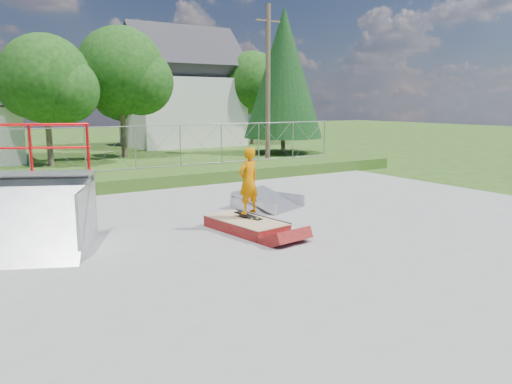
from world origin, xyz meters
TOP-DOWN VIEW (x-y plane):
  - ground at (0.00, 0.00)m, footprint 120.00×120.00m
  - concrete_pad at (0.00, 0.00)m, footprint 20.00×16.00m
  - grass_berm at (0.00, 9.50)m, footprint 24.00×3.00m
  - grind_box at (-0.37, 1.08)m, footprint 1.38×2.35m
  - quarter_pipe at (-5.42, 2.00)m, footprint 3.46×3.25m
  - flat_bank_ramp at (1.68, 3.13)m, footprint 2.15×2.21m
  - skateboard at (-0.23, 1.19)m, footprint 0.48×0.82m
  - skater at (-0.23, 1.19)m, footprint 0.68×0.52m
  - chain_link_fence at (0.00, 10.50)m, footprint 20.00×0.06m
  - gable_house at (9.00, 26.00)m, footprint 8.40×6.08m
  - utility_pole at (7.50, 12.00)m, footprint 0.24×0.24m
  - tree_left_near at (-1.75, 17.83)m, footprint 4.76×4.48m
  - tree_center at (2.78, 19.81)m, footprint 5.44×5.12m
  - tree_right_far at (14.27, 23.82)m, footprint 5.10×4.80m
  - tree_back_mid at (5.21, 27.86)m, footprint 4.08×3.84m
  - conifer_tree at (12.00, 17.00)m, footprint 5.04×5.04m

SIDE VIEW (x-z plane):
  - ground at x=0.00m, z-range 0.00..0.00m
  - concrete_pad at x=0.00m, z-range 0.00..0.04m
  - grind_box at x=-0.37m, z-range 0.00..0.33m
  - grass_berm at x=0.00m, z-range 0.00..0.50m
  - flat_bank_ramp at x=1.68m, z-range 0.00..0.50m
  - skateboard at x=-0.23m, z-range 0.31..0.44m
  - skater at x=-0.23m, z-range 0.37..2.05m
  - quarter_pipe at x=-5.42m, z-range 0.00..2.75m
  - chain_link_fence at x=0.00m, z-range 0.50..2.30m
  - tree_back_mid at x=5.21m, z-range 0.78..6.48m
  - gable_house at x=9.00m, z-range -0.63..8.31m
  - utility_pole at x=7.50m, z-range 0.00..8.00m
  - tree_left_near at x=-1.75m, z-range 0.91..7.56m
  - tree_right_far at x=14.27m, z-range 0.98..8.10m
  - tree_center at x=2.78m, z-range 1.05..8.65m
  - conifer_tree at x=12.00m, z-range 0.50..9.60m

